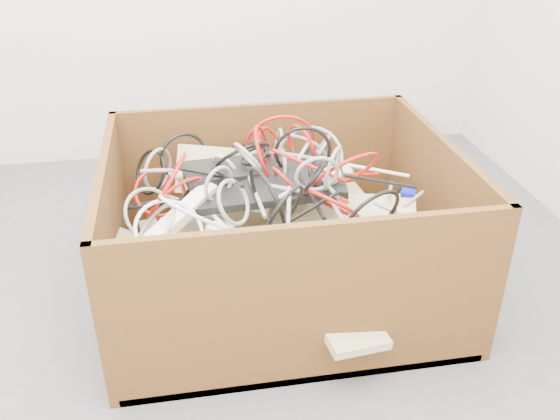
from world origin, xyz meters
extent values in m
plane|color=#4C4C4E|center=(0.00, 0.00, 0.00)|extent=(3.00, 3.00, 0.00)
cube|color=#422A10|center=(0.27, 0.26, 0.01)|extent=(1.09, 0.91, 0.03)
cube|color=#422A10|center=(0.27, 0.71, 0.26)|extent=(1.09, 0.02, 0.52)
cube|color=#422A10|center=(0.27, -0.18, 0.26)|extent=(1.09, 0.03, 0.52)
cube|color=#422A10|center=(0.80, 0.26, 0.26)|extent=(0.02, 0.86, 0.52)
cube|color=#422A10|center=(-0.26, 0.26, 0.26)|extent=(0.03, 0.86, 0.52)
cube|color=tan|center=(0.27, 0.28, 0.08)|extent=(0.96, 0.83, 0.18)
cube|color=tan|center=(0.18, 0.22, 0.17)|extent=(0.68, 0.61, 0.19)
cube|color=beige|center=(0.00, 0.48, 0.17)|extent=(0.45, 0.45, 0.16)
cube|color=beige|center=(0.59, 0.28, 0.20)|extent=(0.48, 0.33, 0.21)
cube|color=beige|center=(0.37, -0.01, 0.17)|extent=(0.25, 0.50, 0.09)
cube|color=beige|center=(-0.10, 0.16, 0.25)|extent=(0.48, 0.40, 0.13)
cube|color=beige|center=(0.51, 0.17, 0.22)|extent=(0.38, 0.50, 0.11)
cube|color=beige|center=(0.18, 0.49, 0.34)|extent=(0.49, 0.20, 0.19)
cube|color=beige|center=(0.13, 0.15, 0.26)|extent=(0.42, 0.46, 0.18)
cube|color=beige|center=(0.47, 0.24, 0.29)|extent=(0.50, 0.32, 0.11)
cube|color=black|center=(0.20, 0.39, 0.41)|extent=(0.50, 0.25, 0.05)
cube|color=black|center=(0.23, 0.25, 0.40)|extent=(0.49, 0.23, 0.10)
ellipsoid|color=beige|center=(0.04, 0.31, 0.31)|extent=(0.12, 0.13, 0.04)
ellipsoid|color=beige|center=(0.52, 0.47, 0.34)|extent=(0.12, 0.13, 0.04)
ellipsoid|color=beige|center=(0.03, -0.01, 0.29)|extent=(0.13, 0.11, 0.04)
ellipsoid|color=beige|center=(0.42, 0.23, 0.44)|extent=(0.10, 0.13, 0.04)
ellipsoid|color=beige|center=(-0.02, 0.39, 0.41)|extent=(0.12, 0.09, 0.04)
ellipsoid|color=black|center=(0.45, -0.07, 0.29)|extent=(0.12, 0.07, 0.04)
cube|color=white|center=(-0.04, 0.20, 0.37)|extent=(0.23, 0.23, 0.11)
cube|color=white|center=(0.13, 0.04, 0.32)|extent=(0.24, 0.22, 0.09)
cube|color=#0C10BA|center=(0.69, 0.25, 0.34)|extent=(0.06, 0.06, 0.03)
torus|color=#9F100B|center=(-0.13, -0.01, 0.30)|extent=(0.26, 0.07, 0.26)
torus|color=black|center=(0.35, 0.15, 0.48)|extent=(0.11, 0.12, 0.11)
torus|color=gray|center=(0.40, 0.46, 0.39)|extent=(0.28, 0.21, 0.28)
torus|color=#9F100B|center=(-0.03, 0.31, 0.35)|extent=(0.24, 0.18, 0.27)
torus|color=gray|center=(0.42, 0.19, 0.48)|extent=(0.10, 0.18, 0.20)
torus|color=silver|center=(0.11, 0.40, 0.41)|extent=(0.12, 0.11, 0.14)
torus|color=gray|center=(0.17, 0.29, 0.50)|extent=(0.11, 0.16, 0.13)
torus|color=black|center=(0.47, -0.02, 0.42)|extent=(0.27, 0.12, 0.27)
torus|color=#9F100B|center=(0.40, 0.12, 0.40)|extent=(0.23, 0.25, 0.15)
torus|color=gray|center=(0.28, 0.33, 0.44)|extent=(0.02, 0.15, 0.15)
torus|color=gray|center=(-0.13, 0.11, 0.36)|extent=(0.19, 0.27, 0.21)
torus|color=#9F100B|center=(-0.11, 0.35, 0.36)|extent=(0.20, 0.14, 0.17)
torus|color=gray|center=(0.11, 0.10, 0.44)|extent=(0.14, 0.14, 0.17)
torus|color=#9F100B|center=(0.24, 0.38, 0.46)|extent=(0.11, 0.24, 0.22)
torus|color=gray|center=(0.36, 0.14, 0.49)|extent=(0.16, 0.05, 0.16)
torus|color=black|center=(0.24, 0.03, 0.44)|extent=(0.15, 0.19, 0.19)
torus|color=gray|center=(0.32, 0.56, 0.41)|extent=(0.03, 0.12, 0.12)
torus|color=#9F100B|center=(0.47, 0.23, 0.45)|extent=(0.29, 0.18, 0.25)
torus|color=gray|center=(0.40, 0.55, 0.39)|extent=(0.22, 0.16, 0.22)
torus|color=#9F100B|center=(-0.08, 0.30, 0.41)|extent=(0.15, 0.31, 0.29)
torus|color=#9F100B|center=(0.37, 0.43, 0.46)|extent=(0.08, 0.19, 0.19)
torus|color=black|center=(0.35, 0.34, 0.48)|extent=(0.24, 0.06, 0.24)
torus|color=gray|center=(-0.11, 0.51, 0.37)|extent=(0.12, 0.17, 0.20)
torus|color=silver|center=(0.23, 0.49, 0.37)|extent=(0.17, 0.22, 0.15)
torus|color=black|center=(-0.02, 0.55, 0.39)|extent=(0.23, 0.09, 0.24)
torus|color=silver|center=(0.00, 0.17, 0.38)|extent=(0.31, 0.33, 0.17)
torus|color=black|center=(0.41, 0.27, 0.43)|extent=(0.14, 0.10, 0.13)
torus|color=black|center=(0.17, 0.42, 0.44)|extent=(0.26, 0.21, 0.19)
torus|color=black|center=(0.20, 0.37, 0.46)|extent=(0.12, 0.13, 0.07)
torus|color=#9F100B|center=(0.31, 0.51, 0.44)|extent=(0.35, 0.12, 0.34)
torus|color=gray|center=(-0.14, 0.23, 0.35)|extent=(0.21, 0.20, 0.16)
torus|color=gray|center=(0.37, 0.43, 0.41)|extent=(0.34, 0.32, 0.17)
torus|color=silver|center=(-0.08, 0.12, 0.35)|extent=(0.22, 0.20, 0.19)
torus|color=black|center=(0.20, 0.10, 0.44)|extent=(0.09, 0.30, 0.30)
torus|color=gray|center=(0.46, 0.55, 0.37)|extent=(0.14, 0.22, 0.22)
torus|color=gray|center=(0.08, 0.25, 0.43)|extent=(0.13, 0.11, 0.16)
torus|color=black|center=(-0.14, 0.54, 0.35)|extent=(0.13, 0.21, 0.21)
torus|color=black|center=(-0.12, 0.29, 0.36)|extent=(0.29, 0.27, 0.13)
torus|color=#9F100B|center=(0.28, 0.48, 0.43)|extent=(0.15, 0.17, 0.19)
torus|color=silver|center=(-0.13, 0.03, 0.32)|extent=(0.12, 0.11, 0.15)
torus|color=#9F100B|center=(0.28, 0.25, 0.42)|extent=(0.08, 0.14, 0.13)
cylinder|color=black|center=(0.21, 0.56, 0.42)|extent=(0.12, 0.11, 0.04)
cylinder|color=silver|center=(0.34, 0.22, 0.42)|extent=(0.20, 0.17, 0.02)
cylinder|color=black|center=(0.68, 0.33, 0.31)|extent=(0.09, 0.11, 0.03)
cylinder|color=#9F100B|center=(0.35, 0.22, 0.48)|extent=(0.22, 0.11, 0.09)
cylinder|color=silver|center=(0.07, 0.12, 0.36)|extent=(0.07, 0.23, 0.06)
cylinder|color=gray|center=(0.18, 0.18, 0.41)|extent=(0.03, 0.20, 0.05)
cylinder|color=#9F100B|center=(0.52, -0.01, 0.38)|extent=(0.12, 0.12, 0.05)
cylinder|color=gray|center=(-0.03, 0.39, 0.42)|extent=(0.27, 0.13, 0.08)
cylinder|color=gray|center=(0.29, 0.17, 0.43)|extent=(0.16, 0.04, 0.05)
cylinder|color=black|center=(0.03, 0.32, 0.44)|extent=(0.19, 0.06, 0.04)
cylinder|color=black|center=(0.34, 0.15, 0.42)|extent=(0.04, 0.26, 0.04)
cylinder|color=silver|center=(0.41, 0.17, 0.39)|extent=(0.04, 0.26, 0.04)
cylinder|color=silver|center=(0.63, 0.40, 0.36)|extent=(0.19, 0.13, 0.02)
cylinder|color=silver|center=(0.40, 0.01, 0.39)|extent=(0.11, 0.09, 0.04)
cylinder|color=black|center=(0.58, 0.22, 0.41)|extent=(0.24, 0.06, 0.06)
cylinder|color=black|center=(-0.04, 0.30, 0.36)|extent=(0.09, 0.14, 0.04)
cylinder|color=black|center=(0.31, 0.05, 0.42)|extent=(0.24, 0.12, 0.07)
cylinder|color=black|center=(0.10, 0.23, 0.46)|extent=(0.08, 0.27, 0.08)
cylinder|color=#9F100B|center=(0.30, 0.54, 0.38)|extent=(0.12, 0.11, 0.05)
cylinder|color=gray|center=(0.66, 0.14, 0.38)|extent=(0.13, 0.15, 0.05)
cylinder|color=gray|center=(0.55, 0.46, 0.35)|extent=(0.22, 0.07, 0.08)
cylinder|color=gray|center=(0.61, 0.03, 0.38)|extent=(0.20, 0.12, 0.08)
cylinder|color=gray|center=(0.39, 0.17, 0.44)|extent=(0.05, 0.16, 0.05)
cylinder|color=gray|center=(0.25, 0.05, 0.43)|extent=(0.05, 0.19, 0.06)
cylinder|color=silver|center=(0.38, 0.42, 0.44)|extent=(0.08, 0.21, 0.06)
cylinder|color=#9F100B|center=(0.42, 0.15, 0.41)|extent=(0.02, 0.23, 0.09)
cylinder|color=#9F100B|center=(0.56, 0.34, 0.38)|extent=(0.13, 0.05, 0.04)
camera|label=1|loc=(-0.02, -1.40, 1.26)|focal=38.69mm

